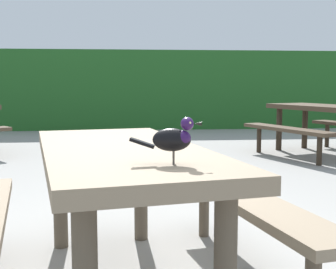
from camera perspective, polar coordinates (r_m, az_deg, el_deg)
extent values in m
cube|color=#235B23|center=(11.19, -5.12, 5.54)|extent=(28.00, 1.29, 1.83)
cube|color=#84725B|center=(2.33, -5.83, -2.31)|extent=(1.10, 1.91, 0.07)
cylinder|color=brown|center=(3.05, -13.23, -7.46)|extent=(0.09, 0.09, 0.67)
cylinder|color=brown|center=(3.13, -3.39, -6.97)|extent=(0.09, 0.09, 0.67)
cube|color=#84725B|center=(2.61, 9.67, -7.93)|extent=(0.61, 1.73, 0.05)
cylinder|color=brown|center=(3.23, 4.49, -9.11)|extent=(0.07, 0.07, 0.39)
ellipsoid|color=black|center=(1.79, 0.46, -0.67)|extent=(0.16, 0.09, 0.09)
ellipsoid|color=#2D144C|center=(1.78, 1.78, -0.46)|extent=(0.08, 0.07, 0.06)
sphere|color=#2D144C|center=(1.78, 2.39, 1.34)|extent=(0.05, 0.05, 0.05)
sphere|color=#EAE08C|center=(1.79, 2.78, 1.56)|extent=(0.01, 0.01, 0.01)
sphere|color=#EAE08C|center=(1.76, 2.76, 1.45)|extent=(0.01, 0.01, 0.01)
cone|color=black|center=(1.78, 3.72, 1.33)|extent=(0.03, 0.02, 0.02)
cube|color=black|center=(1.80, -3.36, -1.06)|extent=(0.10, 0.05, 0.04)
cylinder|color=#47423D|center=(1.81, 0.72, -2.75)|extent=(0.01, 0.01, 0.05)
cylinder|color=#47423D|center=(1.78, 0.67, -2.90)|extent=(0.01, 0.01, 0.05)
cube|color=#473828|center=(7.17, 18.87, 3.16)|extent=(1.34, 1.95, 0.07)
cylinder|color=#2E241A|center=(7.54, 13.59, 0.64)|extent=(0.09, 0.09, 0.67)
cylinder|color=#2E241A|center=(7.89, 16.59, 0.79)|extent=(0.09, 0.09, 0.67)
cube|color=#473828|center=(6.72, 14.52, 0.63)|extent=(0.85, 1.70, 0.05)
cylinder|color=#2E241A|center=(6.28, 18.24, -1.89)|extent=(0.07, 0.07, 0.39)
cylinder|color=#2E241A|center=(7.25, 11.21, -0.64)|extent=(0.07, 0.07, 0.39)
cylinder|color=#2E241A|center=(8.16, 19.10, -0.11)|extent=(0.07, 0.07, 0.39)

